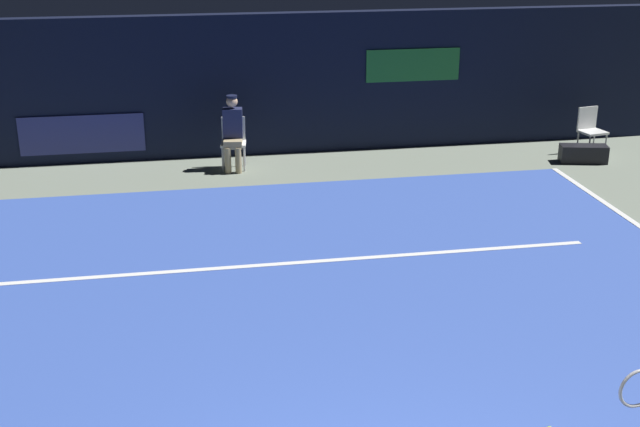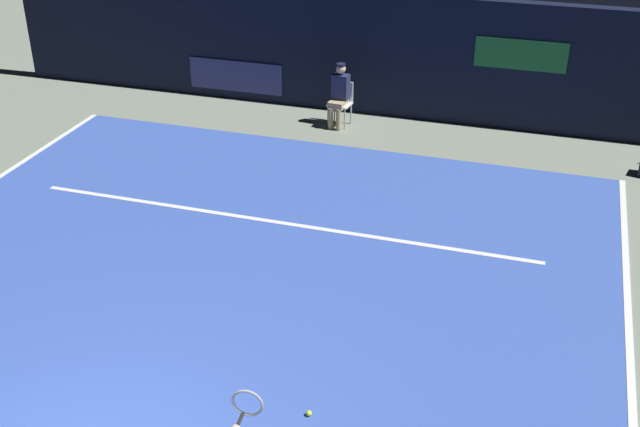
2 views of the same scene
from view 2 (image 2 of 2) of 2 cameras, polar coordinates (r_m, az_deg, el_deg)
ground_plane at (r=11.65m, az=-6.11°, el=-4.75°), size 32.68×32.68×0.00m
court_surface at (r=11.65m, az=-6.11°, el=-4.72°), size 10.90×10.22×0.01m
line_sideline_left at (r=10.99m, az=21.17°, el=-8.99°), size 0.10×10.22×0.01m
line_service at (r=13.06m, az=-3.08°, el=-0.62°), size 8.50×0.10×0.01m
back_wall at (r=17.27m, az=3.01°, el=11.35°), size 16.33×0.33×2.60m
line_judge_on_chair at (r=16.63m, az=1.40°, el=8.48°), size 0.49×0.56×1.32m
tennis_ball at (r=9.32m, az=-0.79°, el=-14.02°), size 0.07×0.07×0.07m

